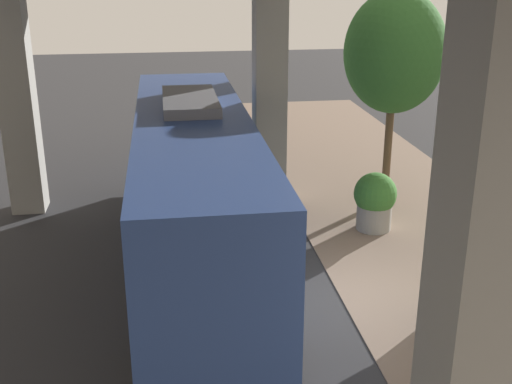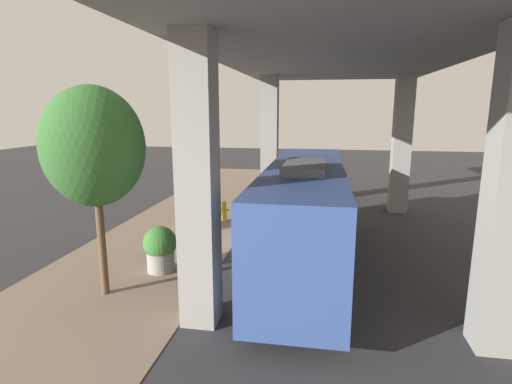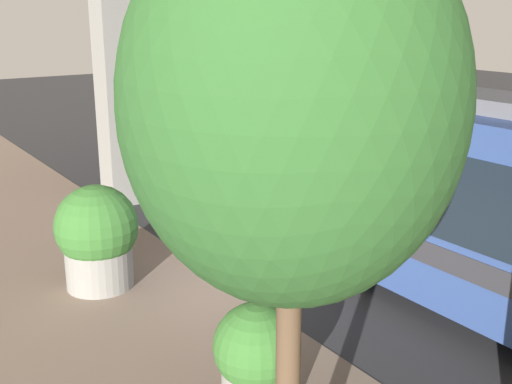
{
  "view_description": "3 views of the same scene",
  "coord_description": "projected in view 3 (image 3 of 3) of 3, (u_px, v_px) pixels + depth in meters",
  "views": [
    {
      "loc": [
        3.55,
        11.71,
        6.79
      ],
      "look_at": [
        1.68,
        -1.03,
        2.14
      ],
      "focal_mm": 45.0,
      "sensor_mm": 36.0,
      "label": 1
    },
    {
      "loc": [
        3.52,
        -15.62,
        5.45
      ],
      "look_at": [
        0.87,
        -0.21,
        2.19
      ],
      "focal_mm": 28.0,
      "sensor_mm": 36.0,
      "label": 2
    },
    {
      "loc": [
        -5.96,
        -9.51,
        5.18
      ],
      "look_at": [
        0.4,
        -0.17,
        1.88
      ],
      "focal_mm": 45.0,
      "sensor_mm": 36.0,
      "label": 3
    }
  ],
  "objects": [
    {
      "name": "fire_hydrant",
      "position": [
        109.0,
        231.0,
        13.73
      ],
      "size": [
        0.47,
        0.23,
        1.04
      ],
      "color": "gold",
      "rests_on": "ground"
    },
    {
      "name": "planter_front",
      "position": [
        97.0,
        237.0,
        11.99
      ],
      "size": [
        1.56,
        1.56,
        2.0
      ],
      "color": "gray",
      "rests_on": "ground"
    },
    {
      "name": "street_tree_near",
      "position": [
        292.0,
        105.0,
        5.15
      ],
      "size": [
        2.81,
        2.81,
        6.11
      ],
      "color": "brown",
      "rests_on": "ground"
    },
    {
      "name": "sidewalk_strip",
      "position": [
        80.0,
        331.0,
        10.59
      ],
      "size": [
        6.0,
        40.0,
        0.02
      ],
      "color": "#7A6656",
      "rests_on": "ground"
    },
    {
      "name": "planter_middle",
      "position": [
        257.0,
        360.0,
        8.19
      ],
      "size": [
        1.13,
        1.13,
        1.58
      ],
      "color": "gray",
      "rests_on": "ground"
    },
    {
      "name": "ground_plane",
      "position": [
        233.0,
        288.0,
        12.21
      ],
      "size": [
        80.0,
        80.0,
        0.0
      ],
      "primitive_type": "plane",
      "color": "#2D2D30",
      "rests_on": "ground"
    },
    {
      "name": "bus",
      "position": [
        431.0,
        185.0,
        11.57
      ],
      "size": [
        2.64,
        11.62,
        3.81
      ],
      "color": "#334C8C",
      "rests_on": "ground"
    }
  ]
}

